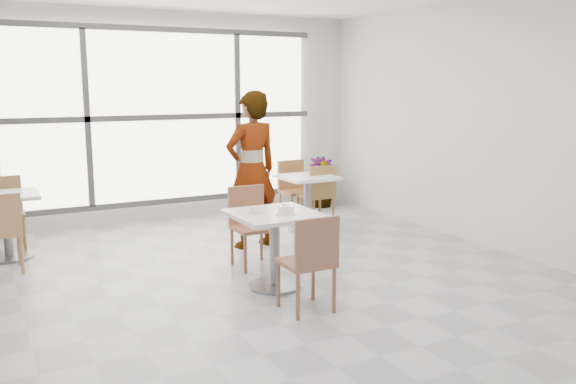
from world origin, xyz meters
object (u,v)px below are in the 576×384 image
person (252,170)px  bg_table_left (7,217)px  chair_near (311,257)px  bg_chair_left_near (0,228)px  bg_chair_right_near (319,192)px  bg_chair_right_far (294,186)px  bg_chair_left_far (5,208)px  coffee_cup (254,211)px  bg_table_right (307,195)px  main_table (275,235)px  chair_far (250,220)px  oatmeal_bowl (286,210)px  plant_right (321,182)px

person → bg_table_left: (-2.68, 0.83, -0.46)m
chair_near → bg_chair_left_near: (-2.31, 2.45, 0.00)m
bg_chair_right_near → bg_chair_right_far: same height
person → bg_chair_left_far: bearing=-34.4°
coffee_cup → bg_table_right: 2.52m
person → main_table: bearing=65.6°
chair_near → coffee_cup: size_ratio=5.47×
chair_far → bg_table_right: bearing=39.3°
bg_chair_right_near → bg_chair_right_far: (-0.09, 0.55, 0.00)m
oatmeal_bowl → bg_chair_right_near: (1.62, 2.11, -0.29)m
bg_table_left → person: bearing=-17.2°
main_table → coffee_cup: coffee_cup is taller
chair_far → oatmeal_bowl: bearing=-92.2°
plant_right → bg_chair_right_near: bearing=-122.5°
chair_near → plant_right: size_ratio=1.08×
chair_near → bg_table_right: chair_near is taller
main_table → chair_near: bearing=-92.1°
bg_chair_left_far → bg_chair_right_near: (3.92, -0.82, 0.00)m
bg_chair_left_far → person: bearing=-26.5°
bg_table_left → oatmeal_bowl: bearing=-46.4°
coffee_cup → bg_chair_right_far: 3.11m
chair_far → plant_right: chair_far is taller
plant_right → bg_table_right: bearing=-127.6°
plant_right → oatmeal_bowl: bearing=-125.7°
main_table → coffee_cup: size_ratio=5.03×
bg_chair_left_far → bg_chair_right_far: 3.84m
main_table → bg_chair_left_near: size_ratio=0.92×
main_table → plant_right: plant_right is taller
chair_near → bg_chair_left_near: 3.36m
oatmeal_bowl → person: person is taller
chair_far → bg_chair_right_far: same height
bg_table_right → chair_far: bearing=-140.7°
chair_near → bg_chair_left_near: same height
person → bg_table_right: person is taller
coffee_cup → bg_chair_right_far: (1.80, 2.52, -0.28)m
bg_table_right → bg_chair_right_near: bg_chair_right_near is taller
chair_near → bg_chair_left_far: same height
oatmeal_bowl → bg_chair_left_far: 3.74m
main_table → person: bearing=73.5°
bg_table_left → bg_chair_right_near: bg_chair_right_near is taller
person → chair_far: bearing=55.9°
bg_chair_left_near → bg_chair_right_far: (3.94, 0.85, 0.00)m
chair_far → main_table: bearing=-97.3°
chair_near → chair_far: same height
bg_table_left → bg_chair_right_far: (3.84, 0.23, 0.01)m
main_table → bg_chair_left_far: 3.60m
person → bg_chair_left_far: person is taller
oatmeal_bowl → person: 1.65m
main_table → plant_right: (2.45, 3.20, -0.12)m
oatmeal_bowl → person: bearing=76.9°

